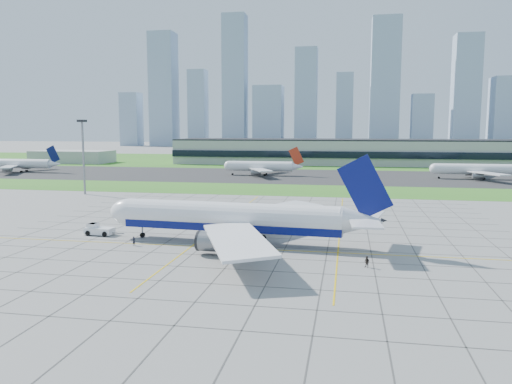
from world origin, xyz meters
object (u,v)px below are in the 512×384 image
at_px(pushback_tug, 98,230).
at_px(distant_jet_2, 478,169).
at_px(light_mast, 83,147).
at_px(crew_near, 134,241).
at_px(distant_jet_1, 262,166).
at_px(airliner, 233,219).
at_px(crew_far, 367,262).
at_px(distant_jet_0, 19,163).

distance_m(pushback_tug, distant_jet_2, 177.49).
relative_size(light_mast, crew_near, 14.12).
bearing_deg(distant_jet_1, airliner, -82.41).
distance_m(light_mast, distant_jet_1, 93.51).
distance_m(light_mast, pushback_tug, 72.63).
height_order(light_mast, pushback_tug, light_mast).
distance_m(light_mast, distant_jet_2, 166.98).
bearing_deg(light_mast, pushback_tug, -58.53).
xyz_separation_m(crew_far, distant_jet_0, (-171.62, 150.79, 3.54)).
relative_size(pushback_tug, crew_far, 4.68).
relative_size(pushback_tug, distant_jet_0, 0.21).
xyz_separation_m(airliner, pushback_tug, (-30.25, 2.21, -3.85)).
bearing_deg(crew_near, distant_jet_2, -8.58).
relative_size(distant_jet_0, distant_jet_2, 1.00).
height_order(pushback_tug, distant_jet_1, distant_jet_1).
distance_m(pushback_tug, distant_jet_0, 178.12).
xyz_separation_m(crew_near, distant_jet_0, (-127.51, 143.18, 3.58)).
xyz_separation_m(light_mast, distant_jet_0, (-78.75, 74.67, -11.69)).
relative_size(light_mast, distant_jet_2, 0.60).
xyz_separation_m(crew_near, distant_jet_2, (97.87, 147.54, 3.58)).
distance_m(light_mast, airliner, 92.77).
height_order(distant_jet_1, distant_jet_2, same).
bearing_deg(airliner, light_mast, 141.03).
relative_size(airliner, crew_near, 32.03).
distance_m(airliner, distant_jet_2, 162.49).
bearing_deg(airliner, pushback_tug, 179.86).
bearing_deg(airliner, distant_jet_0, 140.77).
xyz_separation_m(airliner, crew_far, (25.53, -13.31, -3.99)).
distance_m(airliner, distant_jet_0, 200.60).
bearing_deg(distant_jet_1, distant_jet_2, -0.05).
height_order(light_mast, crew_far, light_mast).
height_order(airliner, distant_jet_1, airliner).
distance_m(airliner, pushback_tug, 30.58).
bearing_deg(pushback_tug, crew_far, -11.51).
height_order(crew_far, distant_jet_0, distant_jet_0).
bearing_deg(crew_near, airliner, -47.96).
bearing_deg(distant_jet_0, crew_near, -48.31).
relative_size(distant_jet_1, distant_jet_2, 1.00).
distance_m(crew_near, crew_far, 44.77).
distance_m(airliner, distant_jet_1, 143.18).
height_order(light_mast, crew_near, light_mast).
bearing_deg(light_mast, airliner, -43.00).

